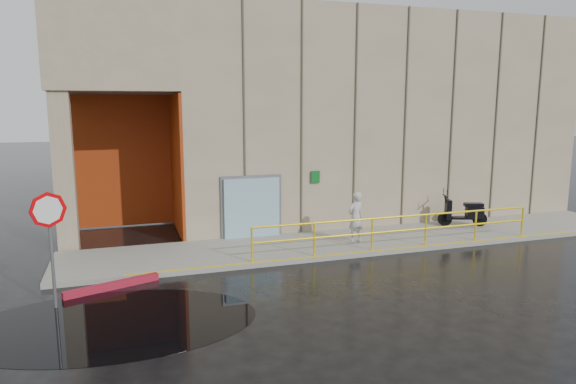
# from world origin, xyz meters

# --- Properties ---
(ground) EXTENTS (120.00, 120.00, 0.00)m
(ground) POSITION_xyz_m (0.00, 0.00, 0.00)
(ground) COLOR black
(ground) RESTS_ON ground
(sidewalk) EXTENTS (20.00, 3.00, 0.15)m
(sidewalk) POSITION_xyz_m (4.00, 4.50, 0.07)
(sidewalk) COLOR gray
(sidewalk) RESTS_ON ground
(building) EXTENTS (20.00, 10.17, 8.00)m
(building) POSITION_xyz_m (5.10, 10.98, 4.21)
(building) COLOR gray
(building) RESTS_ON ground
(guardrail) EXTENTS (9.56, 0.06, 1.03)m
(guardrail) POSITION_xyz_m (4.25, 3.15, 0.68)
(guardrail) COLOR yellow
(guardrail) RESTS_ON sidewalk
(person) EXTENTS (0.71, 0.58, 1.68)m
(person) POSITION_xyz_m (3.20, 4.12, 0.99)
(person) COLOR #BABABF
(person) RESTS_ON sidewalk
(scooter) EXTENTS (1.84, 1.12, 1.39)m
(scooter) POSITION_xyz_m (8.00, 5.00, 0.95)
(scooter) COLOR black
(scooter) RESTS_ON sidewalk
(stop_sign) EXTENTS (0.74, 0.39, 2.70)m
(stop_sign) POSITION_xyz_m (-5.50, 1.61, 1.95)
(stop_sign) COLOR slate
(stop_sign) RESTS_ON ground
(red_curb) EXTENTS (2.31, 1.00, 0.18)m
(red_curb) POSITION_xyz_m (-4.28, 2.50, 0.09)
(red_curb) COLOR maroon
(red_curb) RESTS_ON ground
(puddle) EXTENTS (6.54, 4.41, 0.01)m
(puddle) POSITION_xyz_m (-4.29, 0.37, 0.00)
(puddle) COLOR black
(puddle) RESTS_ON ground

